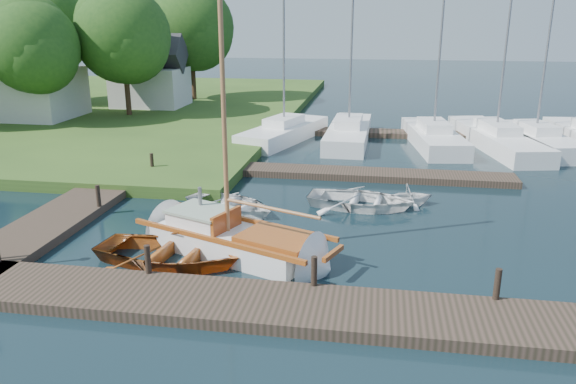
% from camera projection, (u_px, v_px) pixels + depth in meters
% --- Properties ---
extents(ground, '(160.00, 160.00, 0.00)m').
position_uv_depth(ground, '(288.00, 225.00, 19.51)').
color(ground, black).
rests_on(ground, ground).
extents(near_dock, '(18.00, 2.20, 0.30)m').
position_uv_depth(near_dock, '(249.00, 304.00, 13.82)').
color(near_dock, '#30281C').
rests_on(near_dock, ground).
extents(left_dock, '(2.20, 18.00, 0.30)m').
position_uv_depth(left_dock, '(100.00, 193.00, 22.59)').
color(left_dock, '#30281C').
rests_on(left_dock, ground).
extents(far_dock, '(14.00, 1.60, 0.30)m').
position_uv_depth(far_dock, '(355.00, 174.00, 25.28)').
color(far_dock, '#30281C').
rests_on(far_dock, ground).
extents(pontoon, '(30.00, 1.60, 0.30)m').
position_uv_depth(pontoon, '(500.00, 137.00, 32.98)').
color(pontoon, '#30281C').
rests_on(pontoon, ground).
extents(mooring_post_1, '(0.16, 0.16, 0.80)m').
position_uv_depth(mooring_post_1, '(148.00, 259.00, 15.06)').
color(mooring_post_1, black).
rests_on(mooring_post_1, near_dock).
extents(mooring_post_2, '(0.16, 0.16, 0.80)m').
position_uv_depth(mooring_post_2, '(314.00, 271.00, 14.36)').
color(mooring_post_2, black).
rests_on(mooring_post_2, near_dock).
extents(mooring_post_3, '(0.16, 0.16, 0.80)m').
position_uv_depth(mooring_post_3, '(497.00, 284.00, 13.67)').
color(mooring_post_3, black).
rests_on(mooring_post_3, near_dock).
extents(mooring_post_4, '(0.16, 0.16, 0.80)m').
position_uv_depth(mooring_post_4, '(98.00, 196.00, 20.38)').
color(mooring_post_4, black).
rests_on(mooring_post_4, left_dock).
extents(mooring_post_5, '(0.16, 0.16, 0.80)m').
position_uv_depth(mooring_post_5, '(152.00, 162.00, 25.09)').
color(mooring_post_5, black).
rests_on(mooring_post_5, left_dock).
extents(sailboat, '(7.36, 4.50, 9.83)m').
position_uv_depth(sailboat, '(238.00, 243.00, 17.05)').
color(sailboat, white).
rests_on(sailboat, ground).
extents(dinghy, '(4.75, 3.66, 0.91)m').
position_uv_depth(dinghy, '(168.00, 249.00, 16.34)').
color(dinghy, maroon).
rests_on(dinghy, ground).
extents(tender_a, '(4.45, 3.96, 0.76)m').
position_uv_depth(tender_a, '(230.00, 202.00, 20.73)').
color(tender_a, white).
rests_on(tender_a, ground).
extents(tender_c, '(4.29, 3.29, 0.82)m').
position_uv_depth(tender_c, '(361.00, 197.00, 21.15)').
color(tender_c, white).
rests_on(tender_c, ground).
extents(tender_d, '(2.13, 1.96, 0.95)m').
position_uv_depth(tender_d, '(410.00, 193.00, 21.44)').
color(tender_d, white).
rests_on(tender_d, ground).
extents(marina_boat_0, '(4.47, 8.13, 11.96)m').
position_uv_depth(marina_boat_0, '(284.00, 131.00, 32.62)').
color(marina_boat_0, white).
rests_on(marina_boat_0, ground).
extents(marina_boat_1, '(2.36, 8.85, 11.06)m').
position_uv_depth(marina_boat_1, '(349.00, 132.00, 32.43)').
color(marina_boat_1, white).
rests_on(marina_boat_1, ground).
extents(marina_boat_2, '(3.29, 8.33, 11.29)m').
position_uv_depth(marina_boat_2, '(433.00, 136.00, 31.30)').
color(marina_boat_2, white).
rests_on(marina_boat_2, ground).
extents(marina_boat_3, '(4.17, 10.25, 10.91)m').
position_uv_depth(marina_boat_3, '(496.00, 137.00, 30.97)').
color(marina_boat_3, white).
rests_on(marina_boat_3, ground).
extents(marina_boat_4, '(3.93, 8.06, 10.57)m').
position_uv_depth(marina_boat_4, '(535.00, 138.00, 30.66)').
color(marina_boat_4, white).
rests_on(marina_boat_4, ground).
extents(house_a, '(6.30, 5.00, 6.29)m').
position_uv_depth(house_a, '(27.00, 80.00, 36.78)').
color(house_a, silver).
rests_on(house_a, shore).
extents(house_c, '(5.25, 4.00, 5.28)m').
position_uv_depth(house_c, '(150.00, 78.00, 41.62)').
color(house_c, silver).
rests_on(house_c, shore).
extents(tree_2, '(5.83, 5.75, 7.82)m').
position_uv_depth(tree_2, '(33.00, 45.00, 33.95)').
color(tree_2, '#332114').
rests_on(tree_2, shore).
extents(tree_3, '(6.41, 6.38, 8.74)m').
position_uv_depth(tree_3, '(123.00, 34.00, 36.93)').
color(tree_3, '#332114').
rests_on(tree_3, shore).
extents(tree_4, '(7.01, 7.01, 9.66)m').
position_uv_depth(tree_4, '(45.00, 24.00, 41.77)').
color(tree_4, '#332114').
rests_on(tree_4, shore).
extents(tree_7, '(6.83, 6.83, 9.38)m').
position_uv_depth(tree_7, '(191.00, 26.00, 44.04)').
color(tree_7, '#332114').
rests_on(tree_7, shore).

